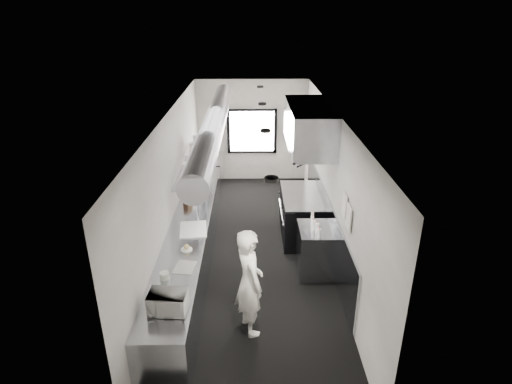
{
  "coord_description": "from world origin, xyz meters",
  "views": [
    {
      "loc": [
        -0.02,
        -7.3,
        4.48
      ],
      "look_at": [
        0.06,
        -0.2,
        1.4
      ],
      "focal_mm": 29.63,
      "sensor_mm": 36.0,
      "label": 1
    }
  ],
  "objects_px": {
    "squeeze_bottle_b": "(317,228)",
    "squeeze_bottle_e": "(312,216)",
    "microwave": "(168,302)",
    "plate_stack_d": "(198,143)",
    "squeeze_bottle_c": "(314,225)",
    "range": "(301,215)",
    "plate_stack_c": "(195,150)",
    "plate_stack_a": "(188,169)",
    "deli_tub_a": "(158,295)",
    "small_plate": "(187,249)",
    "knife_block": "(187,196)",
    "bottle_station": "(316,250)",
    "squeeze_bottle_a": "(319,233)",
    "deli_tub_b": "(165,276)",
    "squeeze_bottle_d": "(312,221)",
    "prep_counter": "(191,246)",
    "pass_shelf": "(195,163)",
    "cutting_board": "(193,229)",
    "far_work_table": "(209,174)",
    "line_cook": "(249,282)",
    "plate_stack_b": "(191,161)",
    "exhaust_hood": "(309,126)"
  },
  "relations": [
    {
      "from": "pass_shelf",
      "to": "small_plate",
      "type": "relative_size",
      "value": 15.98
    },
    {
      "from": "plate_stack_d",
      "to": "squeeze_bottle_c",
      "type": "bearing_deg",
      "value": -47.93
    },
    {
      "from": "far_work_table",
      "to": "plate_stack_d",
      "type": "xyz_separation_m",
      "value": [
        -0.06,
        -1.41,
        1.29
      ]
    },
    {
      "from": "line_cook",
      "to": "squeeze_bottle_e",
      "type": "height_order",
      "value": "line_cook"
    },
    {
      "from": "line_cook",
      "to": "plate_stack_a",
      "type": "relative_size",
      "value": 6.77
    },
    {
      "from": "deli_tub_b",
      "to": "squeeze_bottle_d",
      "type": "distance_m",
      "value": 2.87
    },
    {
      "from": "exhaust_hood",
      "to": "knife_block",
      "type": "xyz_separation_m",
      "value": [
        -2.41,
        -0.23,
        -1.37
      ]
    },
    {
      "from": "small_plate",
      "to": "plate_stack_a",
      "type": "distance_m",
      "value": 1.79
    },
    {
      "from": "squeeze_bottle_d",
      "to": "microwave",
      "type": "bearing_deg",
      "value": -132.75
    },
    {
      "from": "plate_stack_d",
      "to": "squeeze_bottle_e",
      "type": "distance_m",
      "value": 3.24
    },
    {
      "from": "plate_stack_a",
      "to": "deli_tub_a",
      "type": "bearing_deg",
      "value": -91.37
    },
    {
      "from": "deli_tub_b",
      "to": "squeeze_bottle_b",
      "type": "bearing_deg",
      "value": 29.17
    },
    {
      "from": "microwave",
      "to": "squeeze_bottle_e",
      "type": "height_order",
      "value": "microwave"
    },
    {
      "from": "cutting_board",
      "to": "far_work_table",
      "type": "bearing_deg",
      "value": 91.45
    },
    {
      "from": "prep_counter",
      "to": "cutting_board",
      "type": "bearing_deg",
      "value": -65.84
    },
    {
      "from": "line_cook",
      "to": "plate_stack_c",
      "type": "height_order",
      "value": "plate_stack_c"
    },
    {
      "from": "squeeze_bottle_a",
      "to": "prep_counter",
      "type": "bearing_deg",
      "value": 167.33
    },
    {
      "from": "plate_stack_b",
      "to": "squeeze_bottle_a",
      "type": "relative_size",
      "value": 1.67
    },
    {
      "from": "squeeze_bottle_b",
      "to": "small_plate",
      "type": "bearing_deg",
      "value": -165.86
    },
    {
      "from": "plate_stack_a",
      "to": "bottle_station",
      "type": "bearing_deg",
      "value": -21.1
    },
    {
      "from": "pass_shelf",
      "to": "small_plate",
      "type": "bearing_deg",
      "value": -87.24
    },
    {
      "from": "knife_block",
      "to": "squeeze_bottle_b",
      "type": "distance_m",
      "value": 2.77
    },
    {
      "from": "pass_shelf",
      "to": "microwave",
      "type": "distance_m",
      "value": 3.93
    },
    {
      "from": "small_plate",
      "to": "squeeze_bottle_b",
      "type": "xyz_separation_m",
      "value": [
        2.2,
        0.55,
        0.09
      ]
    },
    {
      "from": "small_plate",
      "to": "line_cook",
      "type": "bearing_deg",
      "value": -38.69
    },
    {
      "from": "small_plate",
      "to": "knife_block",
      "type": "distance_m",
      "value": 1.88
    },
    {
      "from": "squeeze_bottle_b",
      "to": "squeeze_bottle_e",
      "type": "relative_size",
      "value": 1.16
    },
    {
      "from": "microwave",
      "to": "squeeze_bottle_e",
      "type": "bearing_deg",
      "value": 52.96
    },
    {
      "from": "pass_shelf",
      "to": "squeeze_bottle_d",
      "type": "bearing_deg",
      "value": -34.17
    },
    {
      "from": "squeeze_bottle_d",
      "to": "small_plate",
      "type": "bearing_deg",
      "value": -158.4
    },
    {
      "from": "knife_block",
      "to": "squeeze_bottle_a",
      "type": "height_order",
      "value": "knife_block"
    },
    {
      "from": "pass_shelf",
      "to": "line_cook",
      "type": "bearing_deg",
      "value": -70.52
    },
    {
      "from": "plate_stack_d",
      "to": "squeeze_bottle_b",
      "type": "height_order",
      "value": "plate_stack_d"
    },
    {
      "from": "deli_tub_a",
      "to": "squeeze_bottle_c",
      "type": "xyz_separation_m",
      "value": [
        2.35,
        1.89,
        0.04
      ]
    },
    {
      "from": "bottle_station",
      "to": "deli_tub_b",
      "type": "relative_size",
      "value": 6.54
    },
    {
      "from": "pass_shelf",
      "to": "deli_tub_a",
      "type": "bearing_deg",
      "value": -91.48
    },
    {
      "from": "prep_counter",
      "to": "far_work_table",
      "type": "xyz_separation_m",
      "value": [
        0.0,
        3.7,
        0.0
      ]
    },
    {
      "from": "deli_tub_a",
      "to": "squeeze_bottle_b",
      "type": "height_order",
      "value": "squeeze_bottle_b"
    },
    {
      "from": "deli_tub_b",
      "to": "squeeze_bottle_b",
      "type": "height_order",
      "value": "squeeze_bottle_b"
    },
    {
      "from": "deli_tub_a",
      "to": "squeeze_bottle_a",
      "type": "distance_m",
      "value": 2.91
    },
    {
      "from": "range",
      "to": "squeeze_bottle_d",
      "type": "relative_size",
      "value": 10.05
    },
    {
      "from": "range",
      "to": "far_work_table",
      "type": "bearing_deg",
      "value": 131.19
    },
    {
      "from": "range",
      "to": "microwave",
      "type": "distance_m",
      "value": 4.22
    },
    {
      "from": "squeeze_bottle_d",
      "to": "prep_counter",
      "type": "bearing_deg",
      "value": 178.97
    },
    {
      "from": "squeeze_bottle_c",
      "to": "squeeze_bottle_e",
      "type": "distance_m",
      "value": 0.39
    },
    {
      "from": "knife_block",
      "to": "microwave",
      "type": "bearing_deg",
      "value": -68.71
    },
    {
      "from": "prep_counter",
      "to": "plate_stack_d",
      "type": "distance_m",
      "value": 2.63
    },
    {
      "from": "plate_stack_a",
      "to": "squeeze_bottle_d",
      "type": "relative_size",
      "value": 1.57
    },
    {
      "from": "range",
      "to": "plate_stack_c",
      "type": "relative_size",
      "value": 5.02
    },
    {
      "from": "knife_block",
      "to": "squeeze_bottle_c",
      "type": "xyz_separation_m",
      "value": [
        2.38,
        -1.21,
        -0.04
      ]
    }
  ]
}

